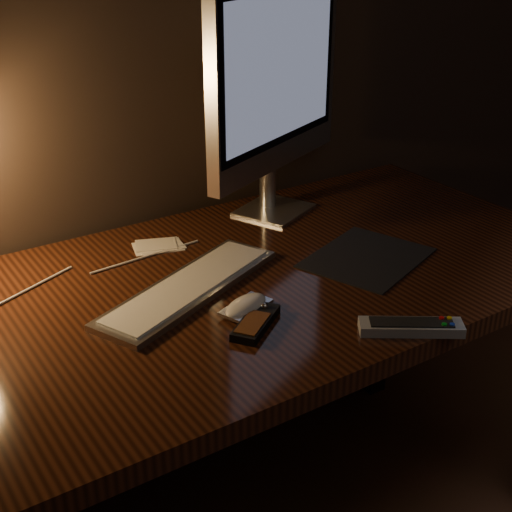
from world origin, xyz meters
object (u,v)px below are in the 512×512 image
desk (207,324)px  tv_remote (411,327)px  monitor (277,83)px  mouse (246,308)px  media_remote (256,322)px  keyboard (189,287)px

desk → tv_remote: 0.47m
desk → monitor: (0.30, 0.18, 0.44)m
desk → tv_remote: tv_remote is taller
mouse → media_remote: size_ratio=0.76×
mouse → tv_remote: (0.21, -0.22, 0.00)m
monitor → mouse: size_ratio=5.29×
mouse → desk: bearing=63.4°
monitor → media_remote: size_ratio=4.03×
monitor → tv_remote: bearing=-125.5°
desk → mouse: size_ratio=15.86×
monitor → tv_remote: 0.68m
desk → mouse: mouse is taller
desk → media_remote: (-0.04, -0.24, 0.14)m
keyboard → mouse: 0.14m
keyboard → tv_remote: (0.25, -0.35, 0.00)m
desk → media_remote: media_remote is taller
desk → media_remote: bearing=-98.2°
mouse → keyboard: bearing=90.0°
desk → monitor: bearing=31.3°
desk → mouse: bearing=-96.8°
desk → mouse: (-0.02, -0.19, 0.14)m
media_remote → tv_remote: same height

